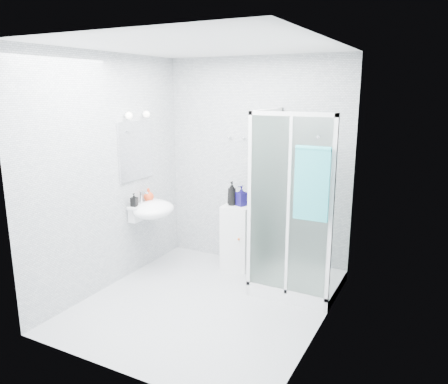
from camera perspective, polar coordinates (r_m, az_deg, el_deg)
The scene contains 12 objects.
room at distance 4.31m, azimuth -2.75°, elevation 1.06°, with size 2.40×2.60×2.60m.
shower_enclosure at distance 4.96m, azimuth 8.67°, elevation -7.70°, with size 0.90×0.95×2.00m.
wall_basin at distance 5.33m, azimuth -9.42°, elevation -2.29°, with size 0.46×0.56×0.35m.
mirror at distance 5.31m, azimuth -11.44°, elevation 5.33°, with size 0.02×0.60×0.70m, color white.
vanity_lights at distance 5.24m, azimuth -11.22°, elevation 9.85°, with size 0.10×0.40×0.08m.
wall_hooks at distance 5.47m, azimuth 1.62°, elevation 7.08°, with size 0.23×0.06×0.03m.
storage_cabinet at distance 5.49m, azimuth 1.71°, elevation -5.87°, with size 0.36×0.38×0.82m.
hand_towel at distance 4.25m, azimuth 11.41°, elevation 1.28°, with size 0.34×0.05×0.73m.
shampoo_bottle_a at distance 5.35m, azimuth 1.04°, elevation -0.18°, with size 0.11×0.12×0.30m, color black.
shampoo_bottle_b at distance 5.34m, azimuth 2.29°, elevation -0.50°, with size 0.11×0.11×0.25m, color #120D4F.
soap_dispenser_orange at distance 5.45m, azimuth -9.82°, elevation -0.35°, with size 0.13×0.13×0.16m, color red.
soap_dispenser_black at distance 5.24m, azimuth -11.66°, elevation -1.01°, with size 0.07×0.07×0.16m, color black.
Camera 1 is at (2.13, -3.63, 2.22)m, focal length 35.00 mm.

